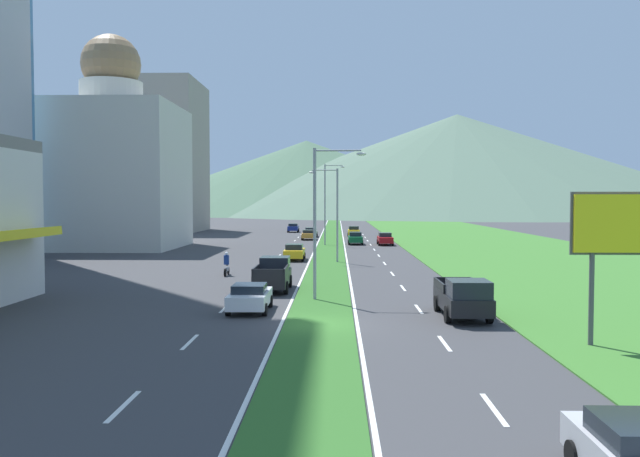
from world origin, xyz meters
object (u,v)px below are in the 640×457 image
object	(u,v)px
billboard_roadside	(639,231)
motorcycle_rider	(227,266)
car_7	(293,228)
pickup_truck_1	(273,274)
street_lamp_far	(327,199)
car_1	(355,238)
car_8	(294,252)
car_4	(309,235)
pickup_truck_0	(463,298)
car_6	(354,231)
street_lamp_mid	(334,208)
car_0	(250,297)
street_lamp_near	(321,212)
car_5	(385,239)
car_3	(311,232)

from	to	relation	value
billboard_roadside	motorcycle_rider	xyz separation A→B (m)	(-20.01, 23.32, -3.79)
car_7	pickup_truck_1	xyz separation A→B (m)	(3.69, -73.71, 0.20)
street_lamp_far	billboard_roadside	distance (m)	57.75
car_1	car_8	xyz separation A→B (m)	(-6.40, -22.29, -0.01)
street_lamp_far	car_7	distance (m)	34.08
street_lamp_far	pickup_truck_1	world-z (taller)	street_lamp_far
billboard_roadside	pickup_truck_1	distance (m)	22.46
car_4	pickup_truck_0	xyz separation A→B (m)	(10.17, -61.56, 0.24)
car_6	pickup_truck_0	xyz separation A→B (m)	(3.51, -69.54, 0.17)
street_lamp_far	motorcycle_rider	size ratio (longest dim) A/B	5.10
street_lamp_mid	car_4	xyz separation A→B (m)	(-3.79, 33.73, -4.21)
car_0	car_1	distance (m)	50.99
car_4	car_7	size ratio (longest dim) A/B	1.06
car_6	street_lamp_mid	bearing A→B (deg)	-3.94
car_6	street_lamp_near	bearing A→B (deg)	-3.14
street_lamp_mid	car_0	xyz separation A→B (m)	(-4.19, -26.23, -4.20)
car_0	car_4	world-z (taller)	car_4
car_5	car_7	distance (m)	35.15
car_0	car_5	bearing A→B (deg)	-12.05
pickup_truck_1	car_3	bearing A→B (deg)	-0.03
car_6	car_3	bearing A→B (deg)	-80.59
car_3	car_5	xyz separation A→B (m)	(10.11, -17.43, 0.04)
street_lamp_far	pickup_truck_0	bearing A→B (deg)	-81.64
car_1	street_lamp_far	bearing A→B (deg)	-62.67
motorcycle_rider	car_6	bearing A→B (deg)	-11.82
street_lamp_mid	car_6	xyz separation A→B (m)	(2.87, 41.72, -4.13)
street_lamp_mid	car_3	distance (m)	41.01
street_lamp_mid	street_lamp_near	bearing A→B (deg)	-91.66
street_lamp_mid	street_lamp_far	distance (m)	22.46
car_4	car_6	xyz separation A→B (m)	(6.66, 7.98, 0.08)
car_4	car_3	bearing A→B (deg)	-0.38
car_1	motorcycle_rider	distance (m)	36.44
street_lamp_far	car_4	world-z (taller)	street_lamp_far
street_lamp_near	motorcycle_rider	world-z (taller)	street_lamp_near
car_0	car_7	distance (m)	81.80
car_3	street_lamp_near	bearing A→B (deg)	-177.19
car_3	car_0	bearing A→B (deg)	179.62
street_lamp_far	car_7	world-z (taller)	street_lamp_far
street_lamp_far	pickup_truck_1	xyz separation A→B (m)	(-2.78, -40.63, -4.79)
street_lamp_far	car_4	bearing A→B (deg)	103.85
car_3	motorcycle_rider	world-z (taller)	motorcycle_rider
billboard_roadside	car_5	distance (m)	57.44
car_0	car_7	xyz separation A→B (m)	(-3.28, 81.73, 0.04)
street_lamp_mid	car_3	xyz separation A→B (m)	(-3.75, 40.62, -4.19)
car_6	pickup_truck_1	bearing A→B (deg)	-6.34
car_0	car_8	distance (m)	28.24
car_4	street_lamp_mid	bearing A→B (deg)	-173.58
car_1	pickup_truck_0	distance (m)	52.26
car_3	car_4	distance (m)	6.89
car_6	car_8	xyz separation A→B (m)	(-6.64, -39.71, -0.03)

